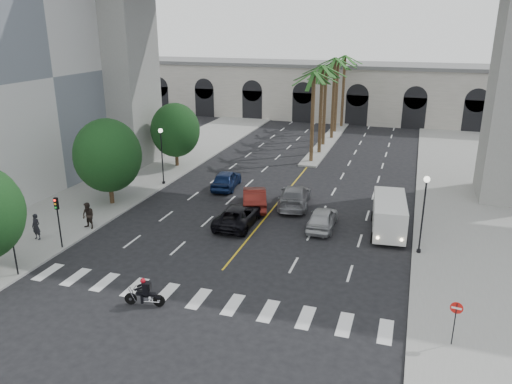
% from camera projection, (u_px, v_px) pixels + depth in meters
% --- Properties ---
extents(ground, '(140.00, 140.00, 0.00)m').
position_uv_depth(ground, '(210.00, 286.00, 28.74)').
color(ground, black).
rests_on(ground, ground).
extents(sidewalk_left, '(8.00, 100.00, 0.15)m').
position_uv_depth(sidewalk_left, '(124.00, 184.00, 46.59)').
color(sidewalk_left, gray).
rests_on(sidewalk_left, ground).
extents(sidewalk_right, '(8.00, 100.00, 0.15)m').
position_uv_depth(sidewalk_right, '(469.00, 221.00, 37.84)').
color(sidewalk_right, gray).
rests_on(sidewalk_right, ground).
extents(median, '(2.00, 24.00, 0.20)m').
position_uv_depth(median, '(327.00, 142.00, 62.91)').
color(median, gray).
rests_on(median, ground).
extents(pier_building, '(71.00, 10.50, 8.50)m').
position_uv_depth(pier_building, '(348.00, 91.00, 76.87)').
color(pier_building, beige).
rests_on(pier_building, ground).
extents(palm_a, '(3.20, 3.20, 10.30)m').
position_uv_depth(palm_a, '(314.00, 77.00, 51.00)').
color(palm_a, '#47331E').
rests_on(palm_a, ground).
extents(palm_b, '(3.20, 3.20, 10.60)m').
position_uv_depth(palm_b, '(322.00, 71.00, 54.48)').
color(palm_b, '#47331E').
rests_on(palm_b, ground).
extents(palm_c, '(3.20, 3.20, 10.10)m').
position_uv_depth(palm_c, '(326.00, 71.00, 58.32)').
color(palm_c, '#47331E').
rests_on(palm_c, ground).
extents(palm_d, '(3.20, 3.20, 10.90)m').
position_uv_depth(palm_d, '(335.00, 63.00, 61.58)').
color(palm_d, '#47331E').
rests_on(palm_d, ground).
extents(palm_e, '(3.20, 3.20, 10.40)m').
position_uv_depth(palm_e, '(338.00, 64.00, 65.40)').
color(palm_e, '#47331E').
rests_on(palm_e, ground).
extents(palm_f, '(3.20, 3.20, 10.70)m').
position_uv_depth(palm_f, '(345.00, 60.00, 68.83)').
color(palm_f, '#47331E').
rests_on(palm_f, ground).
extents(street_tree_mid, '(5.44, 5.44, 7.21)m').
position_uv_depth(street_tree_mid, '(108.00, 155.00, 40.17)').
color(street_tree_mid, '#382616').
rests_on(street_tree_mid, ground).
extents(street_tree_far, '(5.04, 5.04, 6.68)m').
position_uv_depth(street_tree_far, '(175.00, 130.00, 51.07)').
color(street_tree_far, '#382616').
rests_on(street_tree_far, ground).
extents(lamp_post_left_far, '(0.40, 0.40, 5.35)m').
position_uv_depth(lamp_post_left_far, '(162.00, 151.00, 45.42)').
color(lamp_post_left_far, black).
rests_on(lamp_post_left_far, ground).
extents(lamp_post_right, '(0.40, 0.40, 5.35)m').
position_uv_depth(lamp_post_right, '(424.00, 208.00, 31.57)').
color(lamp_post_right, black).
rests_on(lamp_post_right, ground).
extents(traffic_signal_near, '(0.25, 0.18, 3.65)m').
position_uv_depth(traffic_signal_near, '(12.00, 238.00, 28.97)').
color(traffic_signal_near, black).
rests_on(traffic_signal_near, ground).
extents(traffic_signal_far, '(0.25, 0.18, 3.65)m').
position_uv_depth(traffic_signal_far, '(58.00, 214.00, 32.57)').
color(traffic_signal_far, black).
rests_on(traffic_signal_far, ground).
extents(motorcycle_rider, '(2.21, 0.65, 1.61)m').
position_uv_depth(motorcycle_rider, '(145.00, 293.00, 26.54)').
color(motorcycle_rider, black).
rests_on(motorcycle_rider, ground).
extents(car_a, '(1.92, 4.64, 1.57)m').
position_uv_depth(car_a, '(322.00, 218.00, 36.51)').
color(car_a, '#9D9EA1').
rests_on(car_a, ground).
extents(car_b, '(3.44, 5.53, 1.72)m').
position_uv_depth(car_b, '(254.00, 198.00, 40.52)').
color(car_b, '#521510').
rests_on(car_b, ground).
extents(car_c, '(2.57, 5.50, 1.52)m').
position_uv_depth(car_c, '(238.00, 215.00, 37.10)').
color(car_c, black).
rests_on(car_c, ground).
extents(car_d, '(3.14, 6.09, 1.69)m').
position_uv_depth(car_d, '(294.00, 196.00, 40.93)').
color(car_d, slate).
rests_on(car_d, ground).
extents(car_e, '(2.54, 5.13, 1.68)m').
position_uv_depth(car_e, '(226.00, 179.00, 45.33)').
color(car_e, '#0E1D43').
rests_on(car_e, ground).
extents(cargo_van, '(2.83, 6.09, 2.52)m').
position_uv_depth(cargo_van, '(389.00, 215.00, 35.49)').
color(cargo_van, silver).
rests_on(cargo_van, ground).
extents(pedestrian_a, '(0.71, 0.50, 1.84)m').
position_uv_depth(pedestrian_a, '(36.00, 227.00, 34.25)').
color(pedestrian_a, black).
rests_on(pedestrian_a, sidewalk_left).
extents(pedestrian_b, '(1.07, 0.90, 1.96)m').
position_uv_depth(pedestrian_b, '(88.00, 216.00, 36.04)').
color(pedestrian_b, black).
rests_on(pedestrian_b, sidewalk_left).
extents(do_not_enter_sign, '(0.58, 0.11, 2.38)m').
position_uv_depth(do_not_enter_sign, '(456.00, 315.00, 22.78)').
color(do_not_enter_sign, black).
rests_on(do_not_enter_sign, ground).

